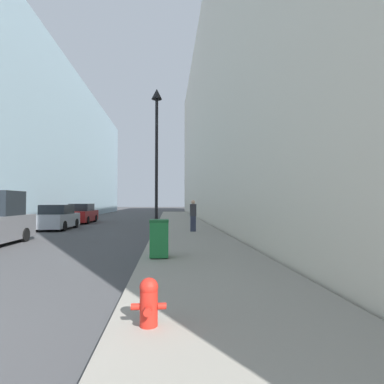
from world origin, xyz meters
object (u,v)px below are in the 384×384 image
Objects in this scene: lamppost at (157,141)px; parked_sedan_near at (57,218)px; trash_bin at (159,238)px; parked_sedan_far at (82,214)px; fire_hydrant at (149,301)px; pedestrian_on_sidewalk at (193,216)px.

lamppost is 10.85m from parked_sedan_near.
trash_bin is at bearing -57.84° from parked_sedan_near.
fire_hydrant is at bearing -72.18° from parked_sedan_far.
pedestrian_on_sidewalk is at bearing -21.07° from parked_sedan_near.
pedestrian_on_sidewalk reaches higher than parked_sedan_far.
pedestrian_on_sidewalk is (8.90, -9.35, 0.28)m from parked_sedan_far.
parked_sedan_near is at bearing 113.49° from fire_hydrant.
parked_sedan_near is at bearing 158.93° from pedestrian_on_sidewalk.
parked_sedan_far is at bearing 117.33° from lamppost.
lamppost is at bearing -115.59° from pedestrian_on_sidewalk.
fire_hydrant is 0.37× the size of pedestrian_on_sidewalk.
parked_sedan_near is at bearing -89.48° from parked_sedan_far.
lamppost is at bearing 93.64° from trash_bin.
lamppost is (-0.25, 8.94, 4.05)m from fire_hydrant.
parked_sedan_far is (-0.05, 5.95, 0.01)m from parked_sedan_near.
parked_sedan_far reaches higher than parked_sedan_near.
parked_sedan_near reaches higher than trash_bin.
pedestrian_on_sidewalk reaches higher than parked_sedan_near.
lamppost is at bearing -62.67° from parked_sedan_far.
parked_sedan_far is at bearing 112.57° from trash_bin.
parked_sedan_near is (-7.14, 16.43, 0.27)m from fire_hydrant.
pedestrian_on_sidewalk is (1.71, 7.94, 0.31)m from trash_bin.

